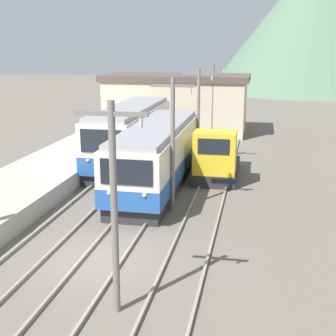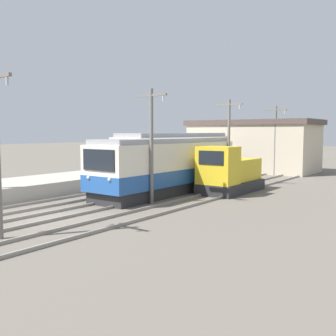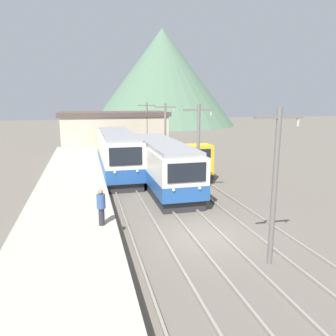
# 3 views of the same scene
# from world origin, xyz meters

# --- Properties ---
(ground_plane) EXTENTS (200.00, 200.00, 0.00)m
(ground_plane) POSITION_xyz_m (0.00, 0.00, 0.00)
(ground_plane) COLOR #665E54
(track_left) EXTENTS (1.54, 60.00, 0.14)m
(track_left) POSITION_xyz_m (-2.60, 0.00, 0.07)
(track_left) COLOR gray
(track_left) RESTS_ON ground
(track_center) EXTENTS (1.54, 60.00, 0.14)m
(track_center) POSITION_xyz_m (0.20, 0.00, 0.07)
(track_center) COLOR gray
(track_center) RESTS_ON ground
(track_right) EXTENTS (1.54, 60.00, 0.14)m
(track_right) POSITION_xyz_m (3.20, 0.00, 0.07)
(track_right) COLOR gray
(track_right) RESTS_ON ground
(commuter_train_left) EXTENTS (2.84, 11.75, 3.79)m
(commuter_train_left) POSITION_xyz_m (-2.60, 13.91, 1.75)
(commuter_train_left) COLOR #28282B
(commuter_train_left) RESTS_ON ground
(commuter_train_center) EXTENTS (2.84, 12.05, 3.47)m
(commuter_train_center) POSITION_xyz_m (0.20, 9.14, 1.62)
(commuter_train_center) COLOR #28282B
(commuter_train_center) RESTS_ON ground
(shunting_locomotive) EXTENTS (2.40, 5.23, 3.00)m
(shunting_locomotive) POSITION_xyz_m (3.20, 11.64, 1.21)
(shunting_locomotive) COLOR #28282B
(shunting_locomotive) RESTS_ON ground
(catenary_mast_mid) EXTENTS (2.00, 0.20, 6.16)m
(catenary_mast_mid) POSITION_xyz_m (1.71, 5.61, 3.39)
(catenary_mast_mid) COLOR slate
(catenary_mast_mid) RESTS_ON ground
(catenary_mast_far) EXTENTS (2.00, 0.20, 6.16)m
(catenary_mast_far) POSITION_xyz_m (1.71, 14.35, 3.39)
(catenary_mast_far) COLOR slate
(catenary_mast_far) RESTS_ON ground
(catenary_mast_distant) EXTENTS (2.00, 0.20, 6.16)m
(catenary_mast_distant) POSITION_xyz_m (1.71, 23.08, 3.39)
(catenary_mast_distant) COLOR slate
(catenary_mast_distant) RESTS_ON ground
(station_building) EXTENTS (12.60, 6.30, 5.04)m
(station_building) POSITION_xyz_m (-1.78, 26.00, 2.54)
(station_building) COLOR beige
(station_building) RESTS_ON ground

